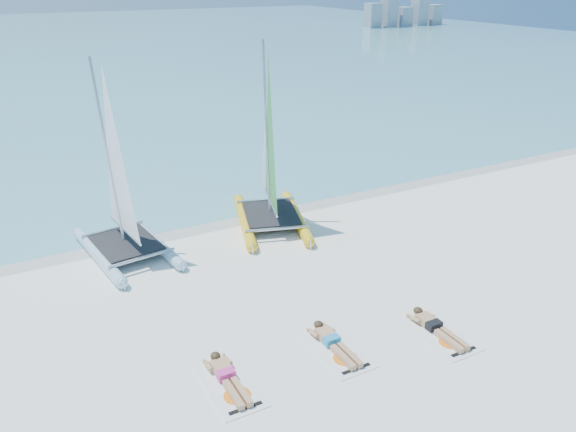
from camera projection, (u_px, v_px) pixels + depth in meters
name	position (u px, v px, depth m)	size (l,w,h in m)	color
ground	(278.00, 302.00, 14.36)	(140.00, 140.00, 0.00)	white
sea	(31.00, 45.00, 65.27)	(140.00, 115.00, 0.01)	#7DBFD0
wet_sand_strip	(203.00, 224.00, 18.81)	(140.00, 1.40, 0.01)	beige
distant_skyline	(403.00, 13.00, 86.94)	(14.00, 2.00, 5.00)	#A2A9B2
catamaran_blue	(120.00, 199.00, 16.25)	(2.57, 4.50, 5.84)	#B1D9E9
catamaran_yellow	(268.00, 165.00, 18.51)	(3.36, 4.86, 6.04)	yellow
towel_a	(231.00, 385.00, 11.46)	(1.00, 1.85, 0.02)	white
sunbather_a	(227.00, 376.00, 11.57)	(0.37, 1.73, 0.26)	tan
towel_b	(337.00, 350.00, 12.54)	(1.00, 1.85, 0.02)	white
sunbather_b	(333.00, 341.00, 12.65)	(0.37, 1.73, 0.26)	tan
towel_c	(440.00, 334.00, 13.08)	(1.00, 1.85, 0.02)	white
sunbather_c	(435.00, 326.00, 13.19)	(0.37, 1.73, 0.26)	tan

